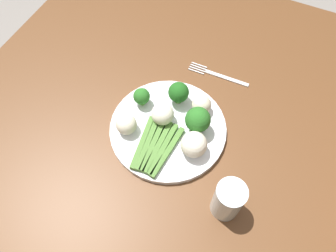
{
  "coord_description": "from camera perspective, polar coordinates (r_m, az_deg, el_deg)",
  "views": [
    {
      "loc": [
        -0.29,
        -0.21,
        1.42
      ],
      "look_at": [
        0.05,
        -0.05,
        0.76
      ],
      "focal_mm": 34.26,
      "sensor_mm": 36.0,
      "label": 1
    }
  ],
  "objects": [
    {
      "name": "cauliflower_outer_edge",
      "position": [
        0.77,
        5.96,
        3.78
      ],
      "size": [
        0.05,
        0.05,
        0.05
      ],
      "primitive_type": "sphere",
      "color": "beige",
      "rests_on": "plate"
    },
    {
      "name": "plate",
      "position": [
        0.77,
        0.0,
        -0.47
      ],
      "size": [
        0.28,
        0.28,
        0.01
      ],
      "primitive_type": "cylinder",
      "color": "white",
      "rests_on": "dining_table"
    },
    {
      "name": "broccoli_left",
      "position": [
        0.77,
        -4.71,
        5.25
      ],
      "size": [
        0.04,
        0.04,
        0.05
      ],
      "color": "#568E33",
      "rests_on": "plate"
    },
    {
      "name": "asparagus_bundle",
      "position": [
        0.73,
        -2.27,
        -3.64
      ],
      "size": [
        0.14,
        0.09,
        0.01
      ],
      "rotation": [
        0.0,
        0.0,
        0.05
      ],
      "color": "#47752D",
      "rests_on": "plate"
    },
    {
      "name": "cauliflower_near_fork",
      "position": [
        0.71,
        4.61,
        -3.3
      ],
      "size": [
        0.06,
        0.06,
        0.06
      ],
      "primitive_type": "sphere",
      "color": "white",
      "rests_on": "plate"
    },
    {
      "name": "cauliflower_right",
      "position": [
        0.74,
        -7.41,
        0.32
      ],
      "size": [
        0.05,
        0.05,
        0.05
      ],
      "primitive_type": "sphere",
      "color": "silver",
      "rests_on": "plate"
    },
    {
      "name": "fork",
      "position": [
        0.87,
        8.81,
        8.93
      ],
      "size": [
        0.03,
        0.17,
        0.0
      ],
      "rotation": [
        0.0,
        0.0,
        1.59
      ],
      "color": "silver",
      "rests_on": "dining_table"
    },
    {
      "name": "cauliflower_back",
      "position": [
        0.75,
        -0.96,
        2.14
      ],
      "size": [
        0.05,
        0.05,
        0.05
      ],
      "primitive_type": "sphere",
      "color": "white",
      "rests_on": "plate"
    },
    {
      "name": "ground_plane",
      "position": [
        1.47,
        -2.65,
        -15.94
      ],
      "size": [
        6.0,
        6.0,
        0.02
      ],
      "primitive_type": "cube",
      "color": "gray"
    },
    {
      "name": "dining_table",
      "position": [
        0.85,
        -4.41,
        -5.25
      ],
      "size": [
        1.27,
        0.98,
        0.74
      ],
      "color": "brown",
      "rests_on": "ground_plane"
    },
    {
      "name": "water_glass",
      "position": [
        0.66,
        10.62,
        -12.8
      ],
      "size": [
        0.06,
        0.06,
        0.1
      ],
      "primitive_type": "cylinder",
      "color": "silver",
      "rests_on": "dining_table"
    },
    {
      "name": "broccoli_back_right",
      "position": [
        0.77,
        1.9,
        5.96
      ],
      "size": [
        0.05,
        0.05,
        0.06
      ],
      "color": "#4C7F2B",
      "rests_on": "plate"
    },
    {
      "name": "broccoli_front_left",
      "position": [
        0.72,
        5.32,
        1.07
      ],
      "size": [
        0.06,
        0.06,
        0.07
      ],
      "color": "#568E33",
      "rests_on": "plate"
    }
  ]
}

